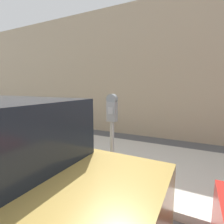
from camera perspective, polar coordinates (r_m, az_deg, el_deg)
ground_plane at (r=2.91m, az=-18.98°, el=-31.13°), size 60.00×60.00×0.00m
sidewalk at (r=4.45m, az=2.40°, el=-15.14°), size 24.00×2.80×0.13m
building_facade at (r=6.62m, az=12.28°, el=13.00°), size 24.00×0.30×4.81m
parking_meter at (r=3.02m, az=-0.00°, el=-4.52°), size 0.18×0.13×1.58m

